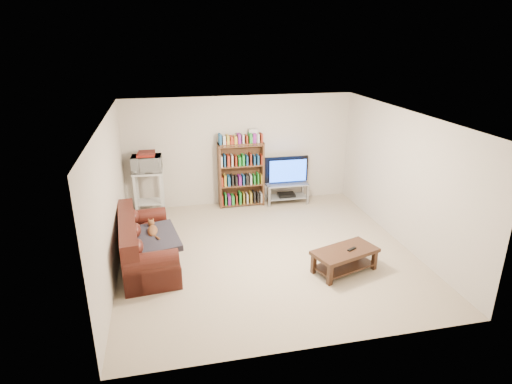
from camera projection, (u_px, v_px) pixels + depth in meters
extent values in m
plane|color=beige|center=(266.00, 252.00, 7.54)|extent=(5.00, 5.00, 0.00)
plane|color=white|center=(268.00, 117.00, 6.70)|extent=(5.00, 5.00, 0.00)
plane|color=beige|center=(240.00, 151.00, 9.41)|extent=(5.00, 0.00, 5.00)
plane|color=beige|center=(319.00, 262.00, 4.83)|extent=(5.00, 0.00, 5.00)
plane|color=beige|center=(110.00, 200.00, 6.62)|extent=(0.00, 5.00, 5.00)
plane|color=beige|center=(403.00, 178.00, 7.62)|extent=(0.00, 5.00, 5.00)
cube|color=#451812|center=(149.00, 253.00, 7.13)|extent=(1.02, 2.01, 0.37)
cube|color=#451812|center=(129.00, 243.00, 6.96)|extent=(0.44, 1.96, 0.81)
cube|color=#451812|center=(153.00, 276.00, 6.34)|extent=(0.82, 0.31, 0.49)
cube|color=#451812|center=(145.00, 229.00, 7.87)|extent=(0.82, 0.31, 0.49)
cube|color=#2C2934|center=(154.00, 239.00, 6.93)|extent=(0.91, 1.09, 0.18)
cube|color=#3A2114|center=(345.00, 252.00, 6.83)|extent=(1.16, 0.82, 0.06)
cube|color=#3A2114|center=(344.00, 265.00, 6.92)|extent=(1.04, 0.74, 0.03)
cube|color=#3A2114|center=(330.00, 275.00, 6.51)|extent=(0.09, 0.09, 0.32)
cube|color=#3A2114|center=(374.00, 260.00, 6.95)|extent=(0.09, 0.09, 0.32)
cube|color=#3A2114|center=(314.00, 264.00, 6.84)|extent=(0.09, 0.09, 0.32)
cube|color=#3A2114|center=(357.00, 250.00, 7.28)|extent=(0.09, 0.09, 0.32)
cube|color=black|center=(352.00, 249.00, 6.82)|extent=(0.17, 0.12, 0.02)
cube|color=#999EA3|center=(287.00, 184.00, 9.60)|extent=(0.95, 0.44, 0.03)
cube|color=#999EA3|center=(286.00, 196.00, 9.71)|extent=(0.90, 0.42, 0.02)
cube|color=gray|center=(269.00, 197.00, 9.43)|extent=(0.05, 0.05, 0.47)
cube|color=gray|center=(308.00, 194.00, 9.59)|extent=(0.05, 0.05, 0.47)
cube|color=gray|center=(266.00, 191.00, 9.76)|extent=(0.05, 0.05, 0.47)
cube|color=gray|center=(303.00, 189.00, 9.93)|extent=(0.05, 0.05, 0.47)
imported|color=black|center=(287.00, 171.00, 9.49)|extent=(1.02, 0.15, 0.59)
cube|color=black|center=(286.00, 195.00, 9.69)|extent=(0.38, 0.27, 0.06)
cube|color=#51311C|center=(220.00, 176.00, 9.29)|extent=(0.04, 0.31, 1.43)
cube|color=#51311C|center=(262.00, 173.00, 9.49)|extent=(0.04, 0.31, 1.43)
cube|color=#51311C|center=(241.00, 143.00, 9.15)|extent=(0.99, 0.31, 0.03)
cube|color=maroon|center=(230.00, 142.00, 9.08)|extent=(0.29, 0.22, 0.08)
cube|color=silver|center=(148.00, 172.00, 8.77)|extent=(0.63, 0.48, 0.04)
cube|color=silver|center=(150.00, 202.00, 9.00)|extent=(0.57, 0.43, 0.03)
cube|color=silver|center=(136.00, 198.00, 8.74)|extent=(0.05, 0.05, 0.93)
cube|color=silver|center=(162.00, 197.00, 8.81)|extent=(0.05, 0.05, 0.93)
cube|color=silver|center=(138.00, 192.00, 9.07)|extent=(0.05, 0.05, 0.93)
cube|color=silver|center=(163.00, 191.00, 9.15)|extent=(0.05, 0.05, 0.93)
imported|color=silver|center=(147.00, 164.00, 8.71)|extent=(0.62, 0.44, 0.33)
cube|color=maroon|center=(146.00, 155.00, 8.64)|extent=(0.37, 0.33, 0.05)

